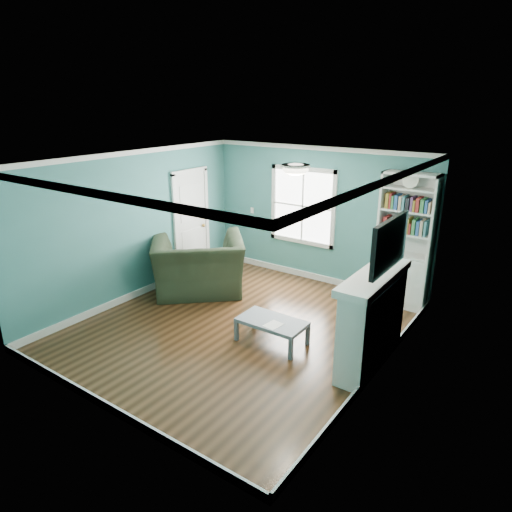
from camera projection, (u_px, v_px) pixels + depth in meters
The scene contains 13 objects.
floor at pixel (238, 327), 7.18m from camera, with size 5.00×5.00×0.00m, color black.
room_walls at pixel (237, 231), 6.66m from camera, with size 5.00×5.00×5.00m.
trim at pixel (237, 253), 6.78m from camera, with size 4.50×5.00×2.60m.
window at pixel (303, 206), 8.79m from camera, with size 1.40×0.06×1.50m.
bookshelf at pixel (403, 254), 7.70m from camera, with size 0.90×0.35×2.31m.
fireplace at pixel (373, 321), 6.00m from camera, with size 0.44×1.58×1.30m.
tv at pixel (390, 244), 5.58m from camera, with size 0.06×1.10×0.65m, color black.
door at pixel (192, 222), 9.12m from camera, with size 0.12×0.98×2.17m.
ceiling_fixture at pixel (296, 168), 5.94m from camera, with size 0.38×0.38×0.15m.
light_switch at pixel (252, 210), 9.52m from camera, with size 0.08×0.01×0.12m, color white.
recliner at pixel (198, 256), 8.29m from camera, with size 1.60×1.04×1.40m, color black.
coffee_table at pixel (272, 323), 6.64m from camera, with size 0.99×0.54×0.36m.
paper_sheet at pixel (273, 325), 6.49m from camera, with size 0.20×0.26×0.00m, color white.
Camera 1 is at (3.91, -5.10, 3.41)m, focal length 32.00 mm.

